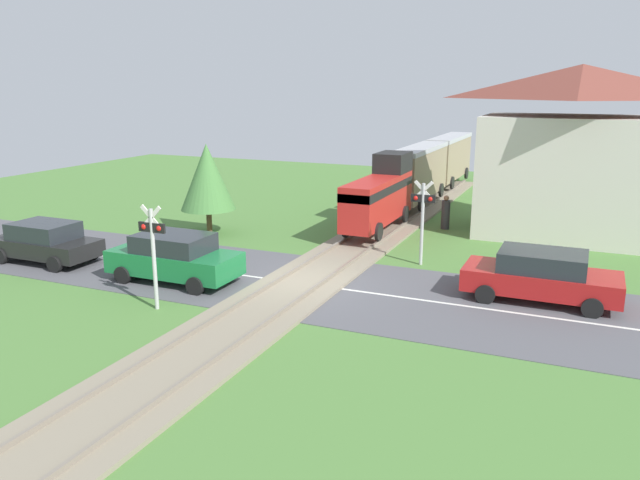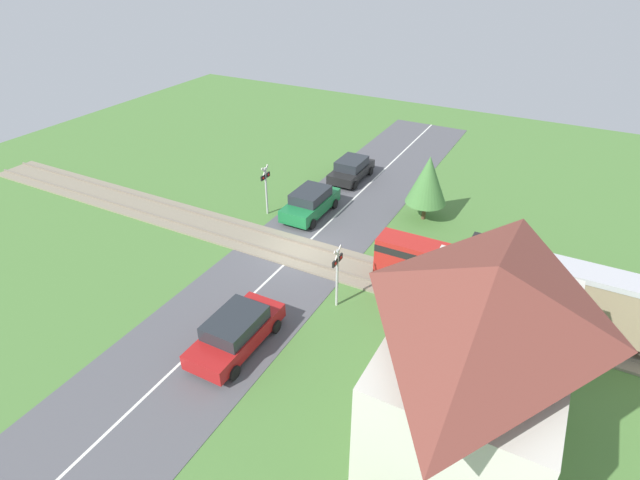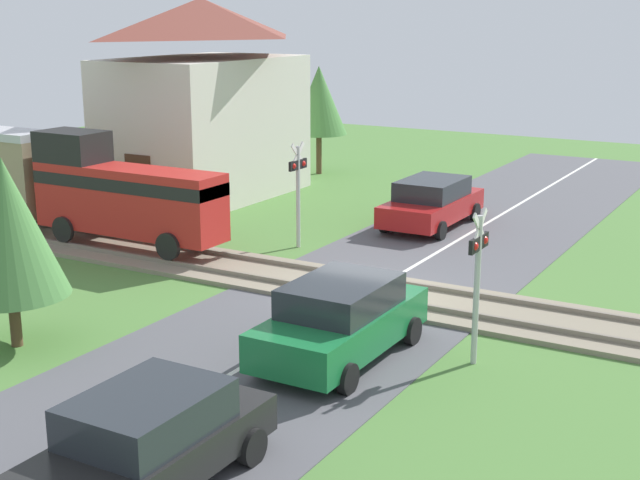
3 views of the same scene
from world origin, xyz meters
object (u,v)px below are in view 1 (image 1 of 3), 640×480
Objects in this scene: crossing_signal_east_approach at (423,211)px; station_building at (574,155)px; car_near_crossing at (174,257)px; crossing_signal_west_approach at (153,243)px; train at (422,171)px; car_behind_queue at (45,242)px; pedestrian_by_station at (446,214)px; car_far_side at (541,275)px.

crossing_signal_east_approach is 0.38× the size of station_building.
car_near_crossing is 1.41× the size of crossing_signal_west_approach.
train is 19.52m from car_behind_queue.
pedestrian_by_station is (-0.47, 6.16, -1.30)m from crossing_signal_east_approach.
car_behind_queue is 14.02m from crossing_signal_east_approach.
train is 11.86m from crossing_signal_east_approach.
crossing_signal_west_approach reaches higher than pedestrian_by_station.
crossing_signal_west_approach is 18.20m from station_building.
train is 19.41m from crossing_signal_west_approach.
train reaches higher than car_behind_queue.
train is 9.10m from station_building.
car_far_side is at bearing 9.45° from car_behind_queue.
crossing_signal_west_approach is at bearing -65.30° from car_near_crossing.
pedestrian_by_station is at bearing 68.37° from crossing_signal_west_approach.
crossing_signal_east_approach is 8.53m from station_building.
car_far_side is 2.95× the size of pedestrian_by_station.
crossing_signal_east_approach is (7.08, 5.29, 1.16)m from car_near_crossing.
train is 6.00m from pedestrian_by_station.
crossing_signal_west_approach is 14.97m from pedestrian_by_station.
car_near_crossing is 8.92m from crossing_signal_east_approach.
train is 6.70× the size of crossing_signal_east_approach.
crossing_signal_west_approach is (6.95, -2.41, 1.22)m from car_behind_queue.
station_building is (17.65, 12.23, 2.76)m from car_behind_queue.
station_building is at bearing 45.99° from car_near_crossing.
car_far_side is (7.36, -13.89, -1.07)m from train.
station_building is at bearing -30.45° from train.
crossing_signal_west_approach is 9.75m from crossing_signal_east_approach.
car_near_crossing is 11.81m from car_far_side.
train is 5.11× the size of car_behind_queue.
crossing_signal_east_approach is at bearing 36.77° from car_near_crossing.
car_near_crossing is 2.85× the size of pedestrian_by_station.
car_far_side is at bearing -62.08° from train.
station_building is (4.73, 6.94, 1.54)m from crossing_signal_east_approach.
car_behind_queue is 0.50× the size of station_building.
crossing_signal_west_approach is at bearing -98.85° from train.
station_building reaches higher than crossing_signal_west_approach.
car_near_crossing reaches higher than pedestrian_by_station.
car_near_crossing reaches higher than car_behind_queue.
pedestrian_by_station is (-4.85, 8.57, -0.11)m from car_far_side.
car_near_crossing is 1.08× the size of car_behind_queue.
station_building is (7.72, -4.54, 1.66)m from train.
car_far_side is 9.75m from station_building.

